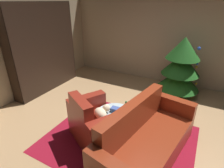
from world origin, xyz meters
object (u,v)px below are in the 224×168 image
at_px(coffee_table, 115,115).
at_px(couch_red, 146,141).
at_px(decorated_tree, 181,66).
at_px(bottle_on_table, 126,109).
at_px(book_stack_on_table, 116,110).
at_px(bookshelf_unit, 48,48).
at_px(armchair_red, 96,124).

bearing_deg(coffee_table, couch_red, -20.40).
height_order(couch_red, decorated_tree, decorated_tree).
bearing_deg(bottle_on_table, book_stack_on_table, -171.11).
bearing_deg(bottle_on_table, bookshelf_unit, 160.96).
xyz_separation_m(bottle_on_table, decorated_tree, (0.54, 2.09, 0.21)).
xyz_separation_m(armchair_red, coffee_table, (0.22, 0.28, 0.09)).
bearing_deg(decorated_tree, bottle_on_table, -104.58).
xyz_separation_m(armchair_red, couch_red, (0.87, 0.04, -0.02)).
height_order(bookshelf_unit, decorated_tree, bookshelf_unit).
xyz_separation_m(coffee_table, bottle_on_table, (0.17, 0.06, 0.14)).
xyz_separation_m(armchair_red, bottle_on_table, (0.39, 0.34, 0.23)).
relative_size(couch_red, bottle_on_table, 8.38).
bearing_deg(couch_red, bottle_on_table, 147.49).
bearing_deg(bookshelf_unit, armchair_red, -29.06).
height_order(coffee_table, decorated_tree, decorated_tree).
relative_size(coffee_table, decorated_tree, 0.45).
bearing_deg(decorated_tree, armchair_red, -111.07).
bearing_deg(bottle_on_table, decorated_tree, 75.42).
bearing_deg(bookshelf_unit, coffee_table, -21.50).
xyz_separation_m(armchair_red, book_stack_on_table, (0.23, 0.32, 0.18)).
bearing_deg(book_stack_on_table, decorated_tree, 71.43).
relative_size(bookshelf_unit, couch_red, 1.09).
bearing_deg(armchair_red, decorated_tree, 68.93).
bearing_deg(decorated_tree, bookshelf_unit, -160.05).
bearing_deg(decorated_tree, coffee_table, -108.34).
bearing_deg(coffee_table, bookshelf_unit, 158.50).
xyz_separation_m(book_stack_on_table, decorated_tree, (0.71, 2.11, 0.26)).
height_order(bookshelf_unit, armchair_red, bookshelf_unit).
height_order(coffee_table, book_stack_on_table, book_stack_on_table).
xyz_separation_m(coffee_table, decorated_tree, (0.71, 2.15, 0.35)).
bearing_deg(book_stack_on_table, bottle_on_table, 8.89).
distance_m(bottle_on_table, decorated_tree, 2.17).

